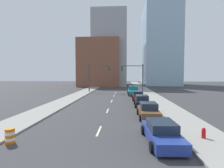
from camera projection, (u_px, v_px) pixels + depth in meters
name	position (u px, v px, depth m)	size (l,w,h in m)	color
sidewalk_left	(91.00, 89.00, 49.89)	(3.38, 89.50, 0.15)	gray
sidewalk_right	(143.00, 89.00, 48.94)	(3.38, 89.50, 0.15)	gray
lane_stripe_at_9m	(99.00, 131.00, 13.33)	(0.16, 2.40, 0.01)	beige
lane_stripe_at_16m	(108.00, 111.00, 20.63)	(0.16, 2.40, 0.01)	beige
lane_stripe_at_23m	(112.00, 101.00, 27.97)	(0.16, 2.40, 0.01)	beige
lane_stripe_at_30m	(114.00, 96.00, 34.77)	(0.16, 2.40, 0.01)	beige
lane_stripe_at_35m	(115.00, 93.00, 39.88)	(0.16, 2.40, 0.01)	beige
building_brick_left	(100.00, 64.00, 64.09)	(14.00, 16.00, 16.31)	brown
building_office_center	(111.00, 51.00, 67.56)	(12.00, 20.00, 26.42)	#99999E
building_glass_right	(159.00, 47.00, 70.18)	(13.00, 20.00, 30.31)	#99B7CC
traffic_signal_left	(95.00, 74.00, 41.32)	(5.08, 0.35, 6.65)	#38383D
traffic_signal_right	(137.00, 74.00, 40.68)	(5.08, 0.35, 6.65)	#38383D
traffic_barrel	(10.00, 136.00, 10.88)	(0.56, 0.56, 0.95)	orange
fire_hydrant	(204.00, 134.00, 11.41)	(0.26, 0.26, 0.84)	red
sedan_blue	(162.00, 133.00, 11.07)	(2.27, 4.80, 1.36)	navy
sedan_brown	(148.00, 111.00, 17.33)	(2.09, 4.34, 1.51)	brown
sedan_black	(142.00, 101.00, 23.61)	(2.13, 4.70, 1.48)	black
sedan_maroon	(138.00, 96.00, 29.33)	(2.08, 4.43, 1.49)	maroon
pickup_truck_teal	(133.00, 91.00, 36.41)	(2.47, 5.88, 1.81)	#196B75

